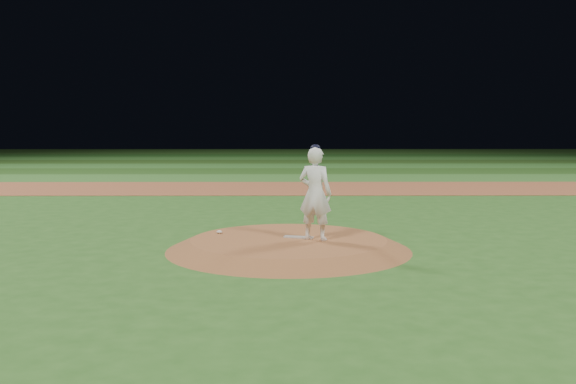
# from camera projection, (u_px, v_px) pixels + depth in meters

# --- Properties ---
(ground) EXTENTS (120.00, 120.00, 0.00)m
(ground) POSITION_uv_depth(u_px,v_px,m) (289.00, 250.00, 14.44)
(ground) COLOR #28571C
(ground) RESTS_ON ground
(infield_dirt_band) EXTENTS (70.00, 6.00, 0.02)m
(infield_dirt_band) POSITION_uv_depth(u_px,v_px,m) (286.00, 188.00, 28.37)
(infield_dirt_band) COLOR brown
(infield_dirt_band) RESTS_ON ground
(outfield_stripe_0) EXTENTS (70.00, 5.00, 0.02)m
(outfield_stripe_0) POSITION_uv_depth(u_px,v_px,m) (286.00, 178.00, 33.84)
(outfield_stripe_0) COLOR #2F6424
(outfield_stripe_0) RESTS_ON ground
(outfield_stripe_1) EXTENTS (70.00, 5.00, 0.02)m
(outfield_stripe_1) POSITION_uv_depth(u_px,v_px,m) (285.00, 171.00, 38.81)
(outfield_stripe_1) COLOR #204717
(outfield_stripe_1) RESTS_ON ground
(outfield_stripe_2) EXTENTS (70.00, 5.00, 0.02)m
(outfield_stripe_2) POSITION_uv_depth(u_px,v_px,m) (285.00, 166.00, 43.78)
(outfield_stripe_2) COLOR #2C6424
(outfield_stripe_2) RESTS_ON ground
(outfield_stripe_3) EXTENTS (70.00, 5.00, 0.02)m
(outfield_stripe_3) POSITION_uv_depth(u_px,v_px,m) (285.00, 162.00, 48.75)
(outfield_stripe_3) COLOR #224416
(outfield_stripe_3) RESTS_ON ground
(outfield_stripe_4) EXTENTS (70.00, 5.00, 0.02)m
(outfield_stripe_4) POSITION_uv_depth(u_px,v_px,m) (285.00, 158.00, 53.73)
(outfield_stripe_4) COLOR #2C6524
(outfield_stripe_4) RESTS_ON ground
(outfield_stripe_5) EXTENTS (70.00, 5.00, 0.02)m
(outfield_stripe_5) POSITION_uv_depth(u_px,v_px,m) (285.00, 155.00, 58.70)
(outfield_stripe_5) COLOR #1E4E19
(outfield_stripe_5) RESTS_ON ground
(pitchers_mound) EXTENTS (5.50, 5.50, 0.25)m
(pitchers_mound) POSITION_uv_depth(u_px,v_px,m) (289.00, 244.00, 14.43)
(pitchers_mound) COLOR brown
(pitchers_mound) RESTS_ON ground
(pitching_rubber) EXTENTS (0.69, 0.37, 0.03)m
(pitching_rubber) POSITION_uv_depth(u_px,v_px,m) (299.00, 237.00, 14.54)
(pitching_rubber) COLOR beige
(pitching_rubber) RESTS_ON pitchers_mound
(rosin_bag) EXTENTS (0.13, 0.13, 0.07)m
(rosin_bag) POSITION_uv_depth(u_px,v_px,m) (219.00, 232.00, 15.12)
(rosin_bag) COLOR silver
(rosin_bag) RESTS_ON pitchers_mound
(pitcher_on_mound) EXTENTS (0.89, 0.75, 2.13)m
(pitcher_on_mound) POSITION_uv_depth(u_px,v_px,m) (315.00, 193.00, 14.21)
(pitcher_on_mound) COLOR white
(pitcher_on_mound) RESTS_ON pitchers_mound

